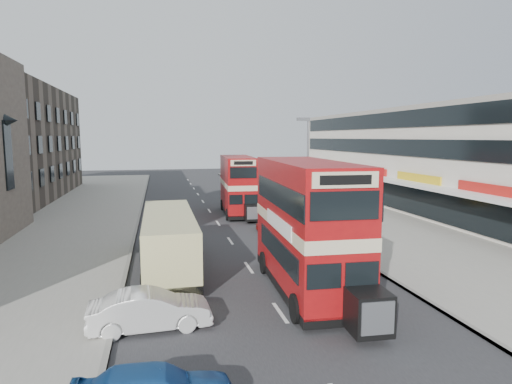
{
  "coord_description": "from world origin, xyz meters",
  "views": [
    {
      "loc": [
        -4.38,
        -13.52,
        6.68
      ],
      "look_at": [
        0.17,
        7.03,
        4.04
      ],
      "focal_mm": 30.86,
      "sensor_mm": 36.0,
      "label": 1
    }
  ],
  "objects": [
    {
      "name": "car_left_front",
      "position": [
        -4.81,
        1.59,
        0.69
      ],
      "size": [
        4.27,
        1.67,
        1.39
      ],
      "primitive_type": "imported",
      "rotation": [
        0.0,
        0.0,
        1.62
      ],
      "color": "silver",
      "rests_on": "ground"
    },
    {
      "name": "car_right_c",
      "position": [
        4.88,
        32.46,
        0.73
      ],
      "size": [
        4.4,
        2.06,
        1.46
      ],
      "primitive_type": "imported",
      "rotation": [
        0.0,
        0.0,
        -1.49
      ],
      "color": "#5A8BB4",
      "rests_on": "ground"
    },
    {
      "name": "bus_second",
      "position": [
        2.27,
        23.8,
        2.56
      ],
      "size": [
        2.88,
        8.94,
        4.85
      ],
      "rotation": [
        0.0,
        0.0,
        3.08
      ],
      "color": "black",
      "rests_on": "ground"
    },
    {
      "name": "pavement_right",
      "position": [
        12.0,
        20.0,
        0.07
      ],
      "size": [
        12.0,
        90.0,
        0.15
      ],
      "primitive_type": "cube",
      "color": "gray",
      "rests_on": "ground"
    },
    {
      "name": "bus_main",
      "position": [
        1.77,
        4.1,
        2.88
      ],
      "size": [
        3.08,
        10.04,
        5.48
      ],
      "rotation": [
        0.0,
        0.0,
        3.1
      ],
      "color": "black",
      "rests_on": "ground"
    },
    {
      "name": "kerb_left",
      "position": [
        -6.1,
        20.0,
        0.07
      ],
      "size": [
        0.2,
        90.0,
        0.16
      ],
      "primitive_type": "cube",
      "color": "gray",
      "rests_on": "ground"
    },
    {
      "name": "coach",
      "position": [
        -3.98,
        8.92,
        1.54
      ],
      "size": [
        2.59,
        9.85,
        2.61
      ],
      "rotation": [
        0.0,
        0.0,
        0.0
      ],
      "color": "black",
      "rests_on": "ground"
    },
    {
      "name": "car_right_a",
      "position": [
        4.62,
        16.43,
        0.68
      ],
      "size": [
        4.76,
        2.14,
        1.35
      ],
      "primitive_type": "imported",
      "rotation": [
        0.0,
        0.0,
        -1.62
      ],
      "color": "maroon",
      "rests_on": "ground"
    },
    {
      "name": "street_lamp",
      "position": [
        6.52,
        18.0,
        4.78
      ],
      "size": [
        1.0,
        0.2,
        8.12
      ],
      "color": "slate",
      "rests_on": "ground"
    },
    {
      "name": "pedestrian_near",
      "position": [
        7.71,
        13.53,
        0.92
      ],
      "size": [
        0.68,
        0.67,
        1.54
      ],
      "primitive_type": "imported",
      "rotation": [
        0.0,
        0.0,
        3.89
      ],
      "color": "gray",
      "rests_on": "pavement_right"
    },
    {
      "name": "road_surface",
      "position": [
        0.0,
        20.0,
        0.01
      ],
      "size": [
        12.0,
        90.0,
        0.01
      ],
      "primitive_type": "cube",
      "color": "#28282B",
      "rests_on": "ground"
    },
    {
      "name": "pavement_left",
      "position": [
        -12.0,
        20.0,
        0.07
      ],
      "size": [
        12.0,
        90.0,
        0.15
      ],
      "primitive_type": "cube",
      "color": "gray",
      "rests_on": "ground"
    },
    {
      "name": "kerb_right",
      "position": [
        6.1,
        20.0,
        0.07
      ],
      "size": [
        0.2,
        90.0,
        0.16
      ],
      "primitive_type": "cube",
      "color": "gray",
      "rests_on": "ground"
    },
    {
      "name": "car_right_b",
      "position": [
        5.51,
        23.03,
        0.6
      ],
      "size": [
        4.51,
        2.37,
        1.21
      ],
      "primitive_type": "imported",
      "rotation": [
        0.0,
        0.0,
        -1.66
      ],
      "color": "#C08713",
      "rests_on": "ground"
    },
    {
      "name": "ground",
      "position": [
        0.0,
        0.0,
        0.0
      ],
      "size": [
        160.0,
        160.0,
        0.0
      ],
      "primitive_type": "plane",
      "color": "#28282B",
      "rests_on": "ground"
    },
    {
      "name": "commercial_row",
      "position": [
        19.95,
        22.0,
        4.7
      ],
      "size": [
        9.9,
        46.2,
        9.3
      ],
      "color": "beige",
      "rests_on": "ground"
    },
    {
      "name": "cyclist",
      "position": [
        4.18,
        21.05,
        0.62
      ],
      "size": [
        0.83,
        1.82,
        1.89
      ],
      "rotation": [
        0.0,
        0.0,
        -0.13
      ],
      "color": "gray",
      "rests_on": "ground"
    }
  ]
}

